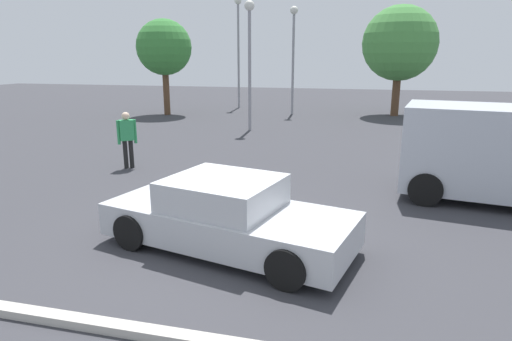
{
  "coord_description": "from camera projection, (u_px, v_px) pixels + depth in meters",
  "views": [
    {
      "loc": [
        2.21,
        -6.83,
        3.29
      ],
      "look_at": [
        0.03,
        2.0,
        0.9
      ],
      "focal_mm": 30.62,
      "sensor_mm": 36.0,
      "label": 1
    }
  ],
  "objects": [
    {
      "name": "ground_plane",
      "position": [
        227.0,
        247.0,
        7.76
      ],
      "size": [
        80.0,
        80.0,
        0.0
      ],
      "primitive_type": "plane",
      "color": "#38383D"
    },
    {
      "name": "sedan_foreground",
      "position": [
        227.0,
        216.0,
        7.62
      ],
      "size": [
        4.66,
        2.77,
        1.26
      ],
      "rotation": [
        0.0,
        0.0,
        -0.24
      ],
      "color": "#B7BABF",
      "rests_on": "ground_plane"
    },
    {
      "name": "dog",
      "position": [
        115.0,
        210.0,
        8.8
      ],
      "size": [
        0.41,
        0.58,
        0.44
      ],
      "rotation": [
        0.0,
        0.0,
        5.2
      ],
      "color": "beige",
      "rests_on": "ground_plane"
    },
    {
      "name": "pedestrian",
      "position": [
        127.0,
        135.0,
        12.99
      ],
      "size": [
        0.47,
        0.43,
        1.7
      ],
      "rotation": [
        0.0,
        0.0,
        2.21
      ],
      "color": "black",
      "rests_on": "ground_plane"
    },
    {
      "name": "parking_curb",
      "position": [
        160.0,
        335.0,
        5.22
      ],
      "size": [
        9.1,
        0.2,
        0.12
      ],
      "primitive_type": "cube",
      "color": "#B7B2A8",
      "rests_on": "ground_plane"
    },
    {
      "name": "light_post_near",
      "position": [
        250.0,
        42.0,
        19.04
      ],
      "size": [
        0.44,
        0.44,
        5.61
      ],
      "color": "gray",
      "rests_on": "ground_plane"
    },
    {
      "name": "light_post_mid",
      "position": [
        238.0,
        35.0,
        27.62
      ],
      "size": [
        0.44,
        0.44,
        6.85
      ],
      "color": "gray",
      "rests_on": "ground_plane"
    },
    {
      "name": "light_post_far",
      "position": [
        293.0,
        41.0,
        24.45
      ],
      "size": [
        0.44,
        0.44,
        5.97
      ],
      "color": "gray",
      "rests_on": "ground_plane"
    },
    {
      "name": "tree_back_left",
      "position": [
        400.0,
        44.0,
        23.93
      ],
      "size": [
        4.07,
        4.07,
        6.02
      ],
      "color": "brown",
      "rests_on": "ground_plane"
    },
    {
      "name": "tree_back_center",
      "position": [
        164.0,
        48.0,
        24.44
      ],
      "size": [
        3.09,
        3.09,
        5.32
      ],
      "color": "brown",
      "rests_on": "ground_plane"
    }
  ]
}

